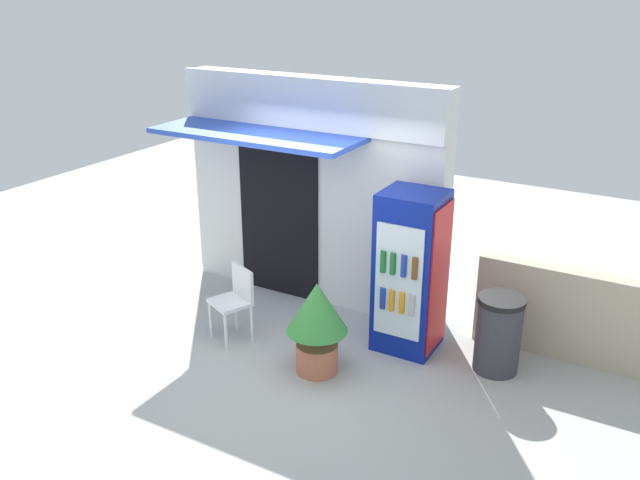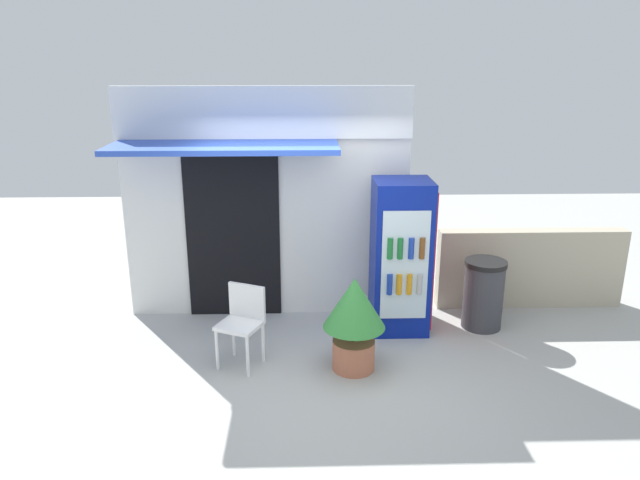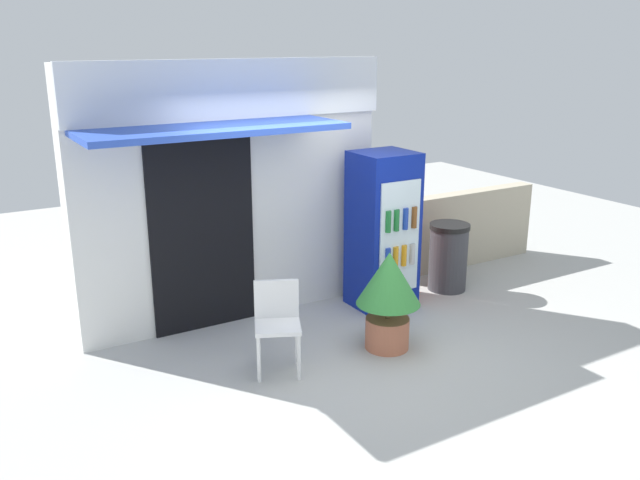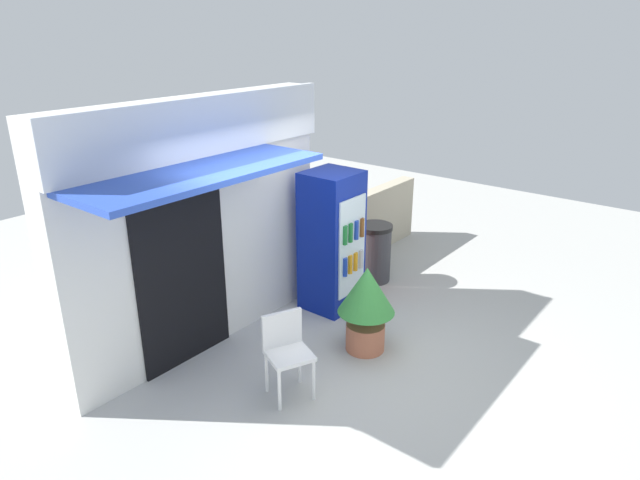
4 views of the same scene
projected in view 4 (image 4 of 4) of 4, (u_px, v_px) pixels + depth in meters
ground at (345, 368)px, 6.16m from camera, size 16.00×16.00×0.00m
storefront_building at (199, 222)px, 6.18m from camera, size 3.46×1.25×2.83m
drink_cooler at (332, 241)px, 7.21m from camera, size 0.68×0.68×1.82m
plastic_chair at (286, 347)px, 5.59m from camera, size 0.54×0.53×0.86m
potted_plant_near_shop at (366, 301)px, 6.30m from camera, size 0.65×0.65×1.02m
trash_bin at (374, 252)px, 8.13m from camera, size 0.49×0.49×0.84m
stone_boundary_wall at (368, 223)px, 9.04m from camera, size 2.41×0.22×1.03m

